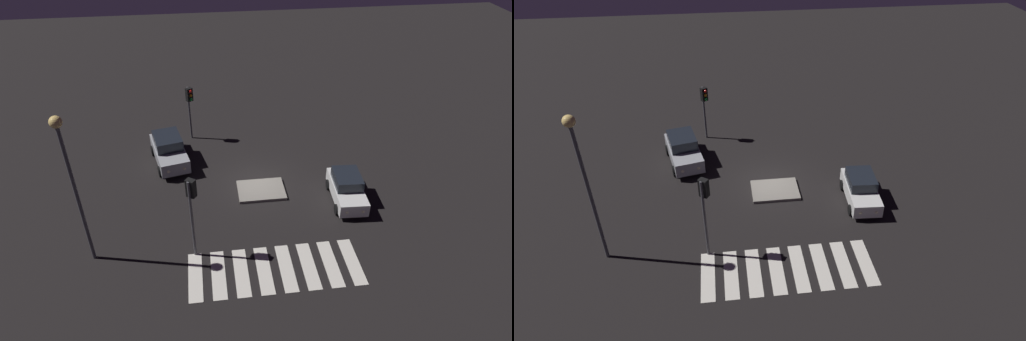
% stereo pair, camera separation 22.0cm
% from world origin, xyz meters
% --- Properties ---
extents(ground_plane, '(80.00, 80.00, 0.00)m').
position_xyz_m(ground_plane, '(0.00, 0.00, 0.00)').
color(ground_plane, black).
extents(traffic_island, '(2.92, 2.19, 0.18)m').
position_xyz_m(traffic_island, '(0.21, -0.89, 0.09)').
color(traffic_island, gray).
rests_on(traffic_island, ground).
extents(car_white, '(2.07, 4.08, 1.74)m').
position_xyz_m(car_white, '(5.20, -2.37, 0.85)').
color(car_white, silver).
rests_on(car_white, ground).
extents(car_silver, '(2.83, 4.71, 1.94)m').
position_xyz_m(car_silver, '(-5.51, 3.26, 0.95)').
color(car_silver, '#9EA0A5').
rests_on(car_silver, ground).
extents(traffic_light_south, '(0.54, 0.53, 4.73)m').
position_xyz_m(traffic_light_south, '(-3.90, -5.72, 3.57)').
color(traffic_light_south, '#47474C').
rests_on(traffic_light_south, ground).
extents(traffic_light_west, '(0.54, 0.53, 4.07)m').
position_xyz_m(traffic_light_west, '(-3.92, 6.21, 3.09)').
color(traffic_light_west, '#47474C').
rests_on(traffic_light_west, ground).
extents(street_lamp, '(0.56, 0.56, 8.29)m').
position_xyz_m(street_lamp, '(-9.21, -5.36, 5.59)').
color(street_lamp, '#47474C').
rests_on(street_lamp, ground).
extents(crosswalk_near, '(8.75, 3.20, 0.02)m').
position_xyz_m(crosswalk_near, '(0.00, -7.41, 0.01)').
color(crosswalk_near, silver).
rests_on(crosswalk_near, ground).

